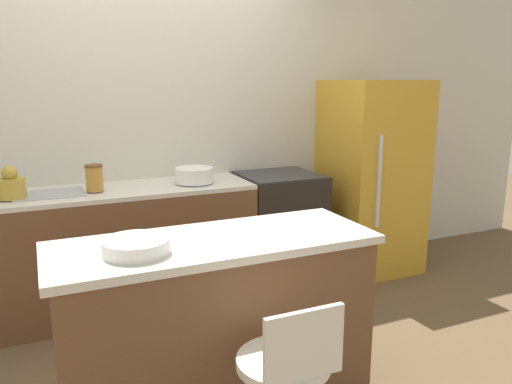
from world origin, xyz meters
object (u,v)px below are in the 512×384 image
(refrigerator, at_px, (371,177))
(mixing_bowl, at_px, (194,175))
(oven_range, at_px, (279,228))

(refrigerator, relative_size, mixing_bowl, 5.86)
(refrigerator, height_order, mixing_bowl, refrigerator)
(oven_range, distance_m, mixing_bowl, 0.88)
(oven_range, relative_size, mixing_bowl, 3.22)
(oven_range, xyz_separation_m, mixing_bowl, (-0.72, -0.04, 0.50))
(refrigerator, xyz_separation_m, mixing_bowl, (-1.57, 0.01, 0.13))
(oven_range, bearing_deg, mixing_bowl, -176.61)
(refrigerator, bearing_deg, mixing_bowl, 179.53)
(refrigerator, distance_m, mixing_bowl, 1.58)
(refrigerator, bearing_deg, oven_range, 176.29)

